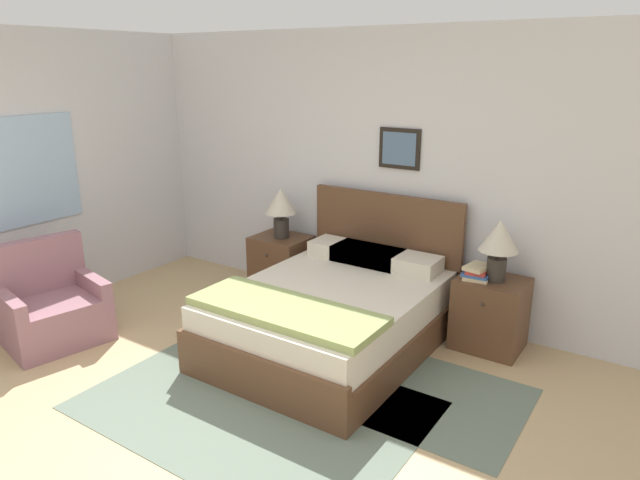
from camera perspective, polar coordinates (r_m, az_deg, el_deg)
ground_plane at (r=3.84m, az=-17.03°, el=-20.07°), size 16.00×16.00×0.00m
wall_back at (r=5.40m, az=5.62°, el=6.68°), size 7.57×0.09×2.60m
wall_left at (r=6.12m, az=-23.93°, el=6.54°), size 0.08×5.23×2.60m
area_rug_main at (r=4.16m, az=-6.64°, el=-16.08°), size 2.29×1.59×0.01m
area_rug_bedside at (r=4.24m, az=13.04°, el=-15.77°), size 0.97×1.11×0.01m
bed at (r=4.76m, az=1.33°, el=-7.22°), size 1.50×1.96×1.15m
armchair at (r=5.40m, az=-25.23°, el=-6.26°), size 0.82×0.90×0.86m
nightstand_near_window at (r=5.88m, az=-3.87°, el=-2.48°), size 0.55×0.48×0.60m
nightstand_by_door at (r=4.96m, az=16.63°, el=-7.06°), size 0.55×0.48×0.60m
table_lamp_near_window at (r=5.68m, az=-3.94°, el=3.51°), size 0.31×0.31×0.51m
table_lamp_by_door at (r=4.73m, az=17.46°, el=-0.08°), size 0.31×0.31×0.51m
book_thick_bottom at (r=4.84m, az=15.40°, el=-3.56°), size 0.23×0.26×0.03m
book_hardcover_middle at (r=4.83m, az=15.42°, el=-3.28°), size 0.22×0.21×0.02m
book_novel_upper at (r=4.82m, az=15.45°, el=-2.98°), size 0.18×0.22×0.03m
book_slim_near_top at (r=4.81m, az=15.47°, el=-2.64°), size 0.20×0.25×0.03m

